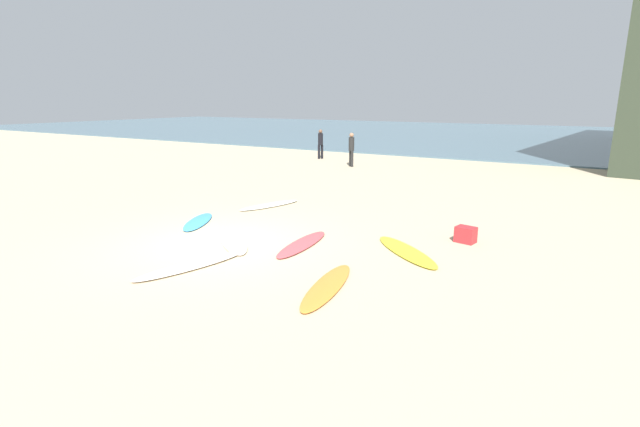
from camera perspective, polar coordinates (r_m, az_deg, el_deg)
name	(u,v)px	position (r m, az deg, el deg)	size (l,w,h in m)	color
ground_plane	(220,243)	(11.28, -12.24, -3.60)	(120.00, 120.00, 0.00)	#C6B28E
ocean_water	(508,136)	(47.06, 22.06, 8.86)	(120.00, 40.00, 0.08)	slate
surfboard_0	(270,205)	(14.89, -6.20, 1.04)	(0.49, 2.22, 0.08)	white
surfboard_1	(302,244)	(10.88, -2.20, -3.75)	(0.52, 2.28, 0.07)	#D54E53
surfboard_2	(198,222)	(13.26, -14.75, -0.97)	(0.55, 1.98, 0.07)	#43A2E4
surfboard_3	(190,266)	(9.83, -15.63, -6.18)	(0.50, 2.46, 0.08)	silver
surfboard_4	(327,286)	(8.49, 0.88, -8.92)	(0.51, 2.34, 0.07)	orange
surfboard_5	(233,241)	(11.30, -10.60, -3.33)	(0.56, 2.25, 0.06)	silver
surfboard_6	(406,251)	(10.53, 10.56, -4.58)	(0.59, 2.41, 0.07)	yellow
beachgoer_near	(351,148)	(23.62, 3.87, 8.04)	(0.39, 0.39, 1.69)	black
beachgoer_mid	(321,143)	(26.72, 0.06, 8.70)	(0.38, 0.38, 1.66)	black
beach_cooler	(466,235)	(11.58, 17.45, -2.49)	(0.45, 0.34, 0.38)	#B2282D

